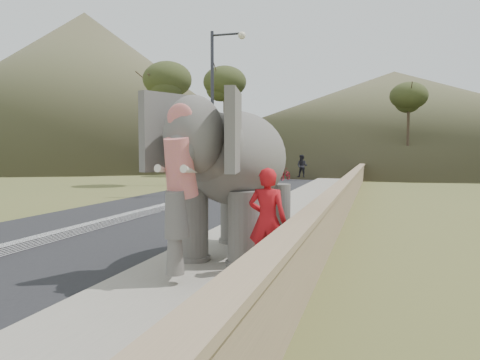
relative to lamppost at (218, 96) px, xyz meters
name	(u,v)px	position (x,y,z in m)	size (l,w,h in m)	color
ground	(113,357)	(4.69, -17.21, -4.87)	(160.00, 160.00, 0.00)	olive
road	(142,216)	(-0.31, -7.21, -4.86)	(7.00, 120.00, 0.03)	black
median	(142,213)	(-0.31, -7.21, -4.76)	(0.35, 120.00, 0.22)	black
walkway	(285,220)	(4.69, -7.21, -4.80)	(3.00, 120.00, 0.15)	#9E9687
parapet	(338,207)	(6.34, -7.21, -4.32)	(0.30, 120.00, 1.10)	tan
lamppost	(218,96)	(0.00, 0.00, 0.00)	(1.76, 0.36, 8.00)	#2E2F33
signboard	(217,163)	(0.19, -0.70, -3.23)	(0.60, 0.08, 2.40)	#2D2D33
hill_left	(86,90)	(-33.31, 37.79, 6.13)	(60.00, 60.00, 22.00)	brown
hill_far	(393,118)	(9.69, 52.79, 2.13)	(80.00, 80.00, 14.00)	brown
elephant_and_man	(238,179)	(4.71, -12.43, -3.19)	(2.62, 4.48, 3.08)	slate
motorcyclist	(293,171)	(1.44, 12.77, -4.12)	(2.17, 1.92, 1.93)	maroon
trees	(382,122)	(7.68, 10.35, -0.74)	(47.94, 35.58, 9.84)	#473828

